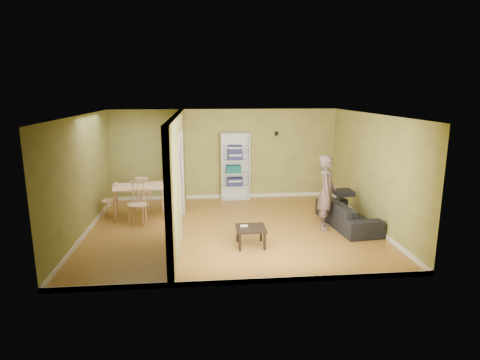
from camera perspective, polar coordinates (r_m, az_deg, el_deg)
name	(u,v)px	position (r m, az deg, el deg)	size (l,w,h in m)	color
room_shell	(232,173)	(8.97, -1.15, 0.94)	(6.50, 6.50, 6.50)	#A67E33
partition	(178,174)	(8.96, -8.83, 0.78)	(0.22, 5.50, 2.60)	tan
wall_speaker	(276,133)	(11.71, 5.21, 6.61)	(0.10, 0.10, 0.10)	black
sofa	(347,210)	(9.72, 15.03, -4.11)	(0.88, 2.04, 0.78)	#313133
person	(327,186)	(9.28, 12.25, -0.81)	(0.57, 0.73, 2.01)	slate
bookshelf	(235,166)	(11.60, -0.71, 1.97)	(0.82, 0.36, 1.94)	white
paper_box_navy_a	(235,182)	(11.64, -0.73, -0.24)	(0.45, 0.29, 0.23)	navy
paper_box_teal	(234,169)	(11.56, -0.92, 1.56)	(0.42, 0.27, 0.21)	#1E6B66
paper_box_navy_b	(235,156)	(11.50, -0.68, 3.43)	(0.42, 0.27, 0.21)	navy
paper_box_navy_c	(235,149)	(11.47, -0.76, 4.38)	(0.39, 0.25, 0.20)	#334E7B
coffee_table	(251,230)	(8.21, 1.55, -7.14)	(0.60, 0.60, 0.40)	black
game_controller	(244,226)	(8.24, 0.58, -6.52)	(0.15, 0.04, 0.03)	white
dining_table	(139,189)	(10.30, -14.13, -1.22)	(1.28, 0.85, 0.80)	#EDB88F
chair_left	(110,200)	(10.56, -18.04, -2.70)	(0.40, 0.40, 0.88)	tan
chair_near	(137,204)	(9.77, -14.45, -3.27)	(0.47, 0.47, 1.02)	tan
chair_far	(144,193)	(10.95, -13.46, -1.77)	(0.42, 0.42, 0.92)	tan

